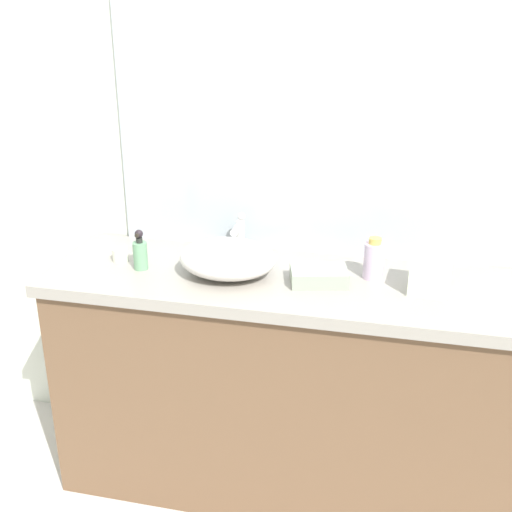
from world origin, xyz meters
name	(u,v)px	position (x,y,z in m)	size (l,w,h in m)	color
bathroom_wall_rear	(309,133)	(0.00, 0.73, 1.30)	(6.00, 0.06, 2.60)	silver
vanity_counter	(284,386)	(-0.02, 0.43, 0.44)	(1.65, 0.51, 0.87)	brown
wall_mirror_panel	(302,130)	(-0.02, 0.69, 1.32)	(1.35, 0.01, 0.90)	#B2BCC6
sink_basin	(228,258)	(-0.22, 0.42, 0.93)	(0.33, 0.28, 0.12)	silver
faucet	(239,233)	(-0.22, 0.58, 0.96)	(0.03, 0.13, 0.16)	silver
soap_dispenser	(140,253)	(-0.53, 0.40, 0.93)	(0.05, 0.05, 0.14)	#6EA378
lotion_bottle	(374,260)	(0.26, 0.50, 0.93)	(0.07, 0.07, 0.14)	silver
tissue_box	(431,272)	(0.45, 0.44, 0.93)	(0.14, 0.14, 0.16)	beige
candle_jar	(120,255)	(-0.63, 0.45, 0.89)	(0.06, 0.06, 0.05)	silver
folded_hand_towel	(319,276)	(0.09, 0.42, 0.89)	(0.19, 0.12, 0.05)	#99A591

